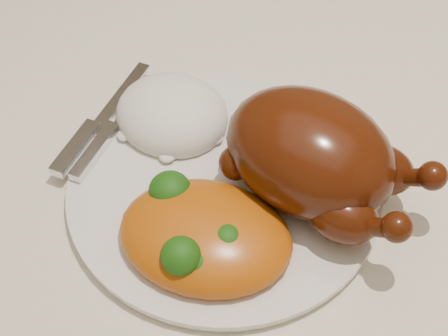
% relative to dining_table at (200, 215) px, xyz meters
% --- Properties ---
extents(dining_table, '(1.60, 0.90, 0.76)m').
position_rel_dining_table_xyz_m(dining_table, '(0.00, 0.00, 0.00)').
color(dining_table, brown).
rests_on(dining_table, floor).
extents(tablecloth, '(1.73, 1.03, 0.18)m').
position_rel_dining_table_xyz_m(tablecloth, '(0.00, 0.00, 0.07)').
color(tablecloth, beige).
rests_on(tablecloth, dining_table).
extents(dinner_plate, '(0.35, 0.35, 0.01)m').
position_rel_dining_table_xyz_m(dinner_plate, '(0.04, -0.03, 0.11)').
color(dinner_plate, silver).
rests_on(dinner_plate, tablecloth).
extents(roast_chicken, '(0.19, 0.14, 0.09)m').
position_rel_dining_table_xyz_m(roast_chicken, '(0.11, -0.01, 0.16)').
color(roast_chicken, '#4B1908').
rests_on(roast_chicken, dinner_plate).
extents(rice_mound, '(0.12, 0.11, 0.06)m').
position_rel_dining_table_xyz_m(rice_mound, '(-0.03, 0.01, 0.12)').
color(rice_mound, white).
rests_on(rice_mound, dinner_plate).
extents(mac_and_cheese, '(0.16, 0.13, 0.06)m').
position_rel_dining_table_xyz_m(mac_and_cheese, '(0.06, -0.09, 0.13)').
color(mac_and_cheese, '#CB560D').
rests_on(mac_and_cheese, dinner_plate).
extents(cutlery, '(0.03, 0.16, 0.01)m').
position_rel_dining_table_xyz_m(cutlery, '(-0.09, -0.03, 0.12)').
color(cutlery, silver).
rests_on(cutlery, dinner_plate).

